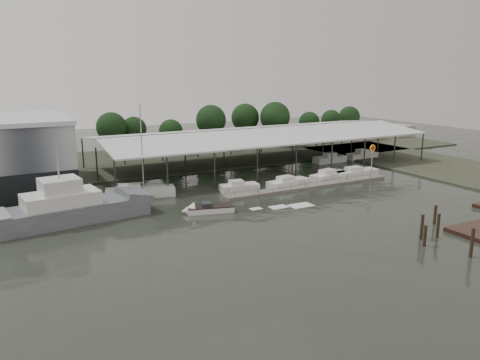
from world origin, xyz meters
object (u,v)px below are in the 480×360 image
shell_fuel_sign (372,155)px  grey_trawler (72,208)px  speedboat_underway (206,209)px  white_sailboat (139,192)px

shell_fuel_sign → grey_trawler: grey_trawler is taller
grey_trawler → speedboat_underway: size_ratio=1.07×
white_sailboat → speedboat_underway: white_sailboat is taller
shell_fuel_sign → speedboat_underway: bearing=-172.4°
white_sailboat → speedboat_underway: (4.96, -11.19, -0.26)m
grey_trawler → speedboat_underway: (14.82, -4.16, -1.19)m
speedboat_underway → white_sailboat: bearing=-51.9°
grey_trawler → speedboat_underway: grey_trawler is taller
shell_fuel_sign → white_sailboat: (-35.69, 7.06, -3.28)m
grey_trawler → white_sailboat: size_ratio=1.43×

